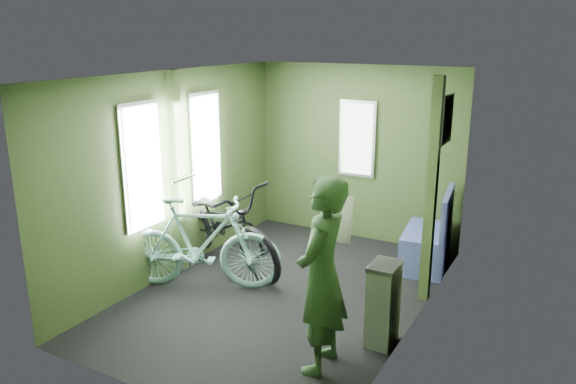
{
  "coord_description": "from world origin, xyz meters",
  "views": [
    {
      "loc": [
        2.68,
        -4.77,
        2.7
      ],
      "look_at": [
        0.0,
        0.1,
        1.1
      ],
      "focal_mm": 35.0,
      "sensor_mm": 36.0,
      "label": 1
    }
  ],
  "objects_px": {
    "waste_box": "(383,304)",
    "bench_seat": "(428,244)",
    "passenger": "(322,275)",
    "bicycle_black": "(224,266)",
    "bicycle_mint": "(203,288)"
  },
  "relations": [
    {
      "from": "bicycle_mint",
      "to": "bicycle_black",
      "type": "bearing_deg",
      "value": -10.01
    },
    {
      "from": "bicycle_black",
      "to": "bicycle_mint",
      "type": "bearing_deg",
      "value": -145.4
    },
    {
      "from": "bicycle_mint",
      "to": "bench_seat",
      "type": "distance_m",
      "value": 2.67
    },
    {
      "from": "waste_box",
      "to": "bench_seat",
      "type": "distance_m",
      "value": 1.91
    },
    {
      "from": "passenger",
      "to": "waste_box",
      "type": "distance_m",
      "value": 0.8
    },
    {
      "from": "waste_box",
      "to": "bench_seat",
      "type": "relative_size",
      "value": 0.81
    },
    {
      "from": "bicycle_black",
      "to": "bench_seat",
      "type": "bearing_deg",
      "value": -39.9
    },
    {
      "from": "bicycle_mint",
      "to": "waste_box",
      "type": "relative_size",
      "value": 2.26
    },
    {
      "from": "waste_box",
      "to": "passenger",
      "type": "bearing_deg",
      "value": -119.17
    },
    {
      "from": "passenger",
      "to": "bench_seat",
      "type": "height_order",
      "value": "passenger"
    },
    {
      "from": "bicycle_black",
      "to": "passenger",
      "type": "bearing_deg",
      "value": -103.44
    },
    {
      "from": "bicycle_mint",
      "to": "bench_seat",
      "type": "xyz_separation_m",
      "value": [
        1.97,
        1.78,
        0.28
      ]
    },
    {
      "from": "bicycle_mint",
      "to": "passenger",
      "type": "distance_m",
      "value": 2.07
    },
    {
      "from": "waste_box",
      "to": "bench_seat",
      "type": "xyz_separation_m",
      "value": [
        -0.11,
        1.9,
        -0.11
      ]
    },
    {
      "from": "bicycle_black",
      "to": "passenger",
      "type": "relative_size",
      "value": 1.25
    }
  ]
}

